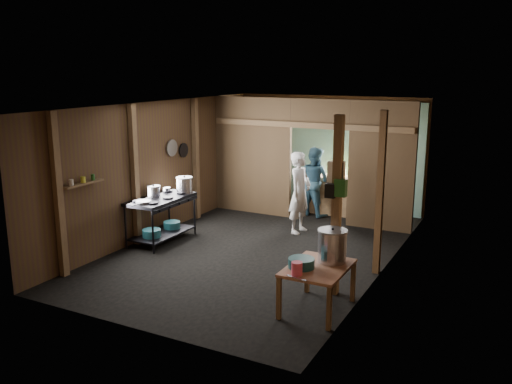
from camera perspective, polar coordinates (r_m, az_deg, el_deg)
The scene contains 42 objects.
floor at distance 9.90m, azimuth 0.54°, elevation -5.98°, with size 4.50×7.00×0.00m, color black.
ceiling at distance 9.38m, azimuth 0.57°, elevation 9.21°, with size 4.50×7.00×0.00m, color #2D2C2A.
wall_back at distance 12.73m, azimuth 7.70°, elevation 4.21°, with size 4.50×0.00×2.60m, color #463219.
wall_front at distance 6.72m, azimuth -13.09°, elevation -3.96°, with size 4.50×0.00×2.60m, color #463219.
wall_left at distance 10.74m, azimuth -10.23°, elevation 2.49°, with size 0.00×7.00×2.60m, color #463219.
wall_right at distance 8.80m, azimuth 13.74°, elevation 0.01°, with size 0.00×7.00×2.60m, color #463219.
partition_left at distance 12.08m, azimuth -0.35°, elevation 3.85°, with size 1.85×0.10×2.60m, color brown.
partition_right at distance 11.05m, azimuth 13.10°, elevation 2.65°, with size 1.35×0.10×2.60m, color brown.
partition_header at distance 11.32m, azimuth 6.80°, elevation 8.24°, with size 1.30×0.10×0.60m, color brown.
turquoise_panel at distance 12.68m, azimuth 7.60°, elevation 3.95°, with size 4.40×0.06×2.50m, color #78B8B5.
back_counter at distance 12.29m, azimuth 8.02°, elevation -0.28°, with size 1.20×0.50×0.85m, color olive.
wall_clock at distance 12.48m, azimuth 8.71°, elevation 6.78°, with size 0.20×0.20×0.03m, color white.
post_left_a at distance 8.82m, azimuth -20.15°, elevation -0.38°, with size 0.10×0.12×2.60m, color olive.
post_left_b at distance 10.09m, azimuth -12.67°, elevation 1.71°, with size 0.10×0.12×2.60m, color olive.
post_left_c at distance 11.66m, azimuth -6.37°, elevation 3.44°, with size 0.10×0.12×2.60m, color olive.
post_right at distance 8.63m, azimuth 12.97°, elevation -0.20°, with size 0.10×0.12×2.60m, color olive.
post_free at distance 7.69m, azimuth 8.51°, elevation -1.61°, with size 0.12×0.12×2.60m, color olive.
cross_beam at distance 11.38m, azimuth 5.49°, elevation 7.04°, with size 4.40×0.12×0.12m, color olive.
pan_lid_big at distance 10.98m, azimuth -8.87°, elevation 4.62°, with size 0.34×0.34×0.03m, color slate.
pan_lid_small at distance 11.32m, azimuth -7.65°, elevation 4.39°, with size 0.30×0.30×0.03m, color black.
wall_shelf at distance 9.12m, azimuth -17.78°, elevation 0.85°, with size 0.14×0.80×0.03m, color olive.
jar_white at distance 8.93m, azimuth -18.93°, elevation 0.95°, with size 0.07×0.07×0.10m, color white.
jar_yellow at distance 9.10m, azimuth -17.81°, elevation 1.25°, with size 0.08×0.08×0.10m, color yellow.
jar_green at distance 9.26m, azimuth -16.85°, elevation 1.50°, with size 0.06×0.06×0.10m, color #1D5B20.
bag_white at distance 7.67m, azimuth 8.47°, elevation 2.04°, with size 0.22×0.15×0.32m, color white.
bag_green at distance 7.54m, azimuth 8.94°, elevation 0.43°, with size 0.16×0.12×0.24m, color #1D5B20.
bag_black at distance 7.58m, azimuth 7.87°, elevation 0.14°, with size 0.14×0.10×0.20m, color black.
gas_range at distance 10.36m, azimuth -9.95°, elevation -2.85°, with size 0.74×1.44×0.85m, color black, non-canonical shape.
prep_table at distance 7.45m, azimuth 6.50°, elevation -10.07°, with size 0.77×1.06×0.62m, color #AC7B55, non-canonical shape.
stove_pot_large at distance 10.56m, azimuth -7.55°, elevation 0.70°, with size 0.32×0.32×0.33m, color #AFAFBA, non-canonical shape.
stove_pot_med at distance 10.35m, azimuth -10.75°, elevation 0.04°, with size 0.26×0.26×0.22m, color #AFAFBA, non-canonical shape.
stove_saucepan at distance 10.68m, azimuth -9.40°, elevation 0.23°, with size 0.14×0.14×0.09m, color #AFAFBA.
frying_pan at distance 9.87m, azimuth -11.80°, elevation -1.04°, with size 0.27×0.49×0.07m, color slate, non-canonical shape.
blue_tub_front at distance 10.19m, azimuth -10.96°, elevation -4.29°, with size 0.34×0.34×0.14m, color #1A4E57.
blue_tub_back at distance 10.66m, azimuth -8.88°, elevation -3.45°, with size 0.33×0.33×0.13m, color #1A4E57.
stock_pot at distance 7.46m, azimuth 8.05°, elevation -5.72°, with size 0.41×0.41×0.48m, color #AFAFBA, non-canonical shape.
wash_basin at distance 7.25m, azimuth 4.82°, elevation -7.48°, with size 0.35×0.35×0.13m, color #1A4E57.
pink_bucket at distance 7.00m, azimuth 4.34°, elevation -8.06°, with size 0.14×0.14×0.17m, color #F85075.
knife at distance 6.91m, azimuth 4.31°, elevation -9.04°, with size 0.30×0.04×0.01m, color #AFAFBA.
yellow_tub at distance 12.14m, azimuth 8.70°, elevation 2.02°, with size 0.32×0.32×0.18m, color yellow.
cook at distance 10.69m, azimuth 4.65°, elevation -0.06°, with size 0.59×0.39×1.62m, color white.
worker_back at distance 12.00m, azimuth 6.17°, elevation 1.13°, with size 0.75×0.58×1.53m, color #325A71.
Camera 1 is at (4.22, -8.36, 3.22)m, focal length 37.87 mm.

